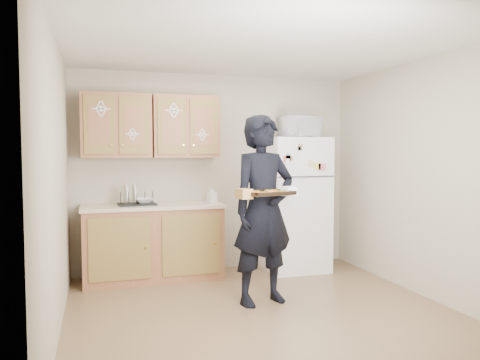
# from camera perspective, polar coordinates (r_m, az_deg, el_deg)

# --- Properties ---
(floor) EXTENTS (3.60, 3.60, 0.00)m
(floor) POSITION_cam_1_polar(r_m,az_deg,el_deg) (4.60, 2.79, -15.85)
(floor) COLOR brown
(floor) RESTS_ON ground
(ceiling) EXTENTS (3.60, 3.60, 0.00)m
(ceiling) POSITION_cam_1_polar(r_m,az_deg,el_deg) (4.45, 2.89, 16.14)
(ceiling) COLOR silver
(ceiling) RESTS_ON wall_back
(wall_back) EXTENTS (3.60, 0.04, 2.50)m
(wall_back) POSITION_cam_1_polar(r_m,az_deg,el_deg) (6.07, -2.97, 0.90)
(wall_back) COLOR #B4AA92
(wall_back) RESTS_ON floor
(wall_front) EXTENTS (3.60, 0.04, 2.50)m
(wall_front) POSITION_cam_1_polar(r_m,az_deg,el_deg) (2.74, 15.83, -2.41)
(wall_front) COLOR #B4AA92
(wall_front) RESTS_ON floor
(wall_left) EXTENTS (0.04, 3.60, 2.50)m
(wall_left) POSITION_cam_1_polar(r_m,az_deg,el_deg) (4.10, -21.51, -0.59)
(wall_left) COLOR #B4AA92
(wall_left) RESTS_ON floor
(wall_right) EXTENTS (0.04, 3.60, 2.50)m
(wall_right) POSITION_cam_1_polar(r_m,az_deg,el_deg) (5.25, 21.65, 0.25)
(wall_right) COLOR #B4AA92
(wall_right) RESTS_ON floor
(refrigerator) EXTENTS (0.75, 0.70, 1.70)m
(refrigerator) POSITION_cam_1_polar(r_m,az_deg,el_deg) (6.06, 6.66, -2.91)
(refrigerator) COLOR white
(refrigerator) RESTS_ON floor
(base_cabinet) EXTENTS (1.60, 0.60, 0.86)m
(base_cabinet) POSITION_cam_1_polar(r_m,az_deg,el_deg) (5.70, -10.52, -7.63)
(base_cabinet) COLOR brown
(base_cabinet) RESTS_ON floor
(countertop) EXTENTS (1.64, 0.64, 0.04)m
(countertop) POSITION_cam_1_polar(r_m,az_deg,el_deg) (5.64, -10.57, -3.13)
(countertop) COLOR beige
(countertop) RESTS_ON base_cabinet
(upper_cab_left) EXTENTS (0.80, 0.33, 0.75)m
(upper_cab_left) POSITION_cam_1_polar(r_m,az_deg,el_deg) (5.71, -14.85, 6.40)
(upper_cab_left) COLOR brown
(upper_cab_left) RESTS_ON wall_back
(upper_cab_right) EXTENTS (0.80, 0.33, 0.75)m
(upper_cab_right) POSITION_cam_1_polar(r_m,az_deg,el_deg) (5.80, -6.68, 6.44)
(upper_cab_right) COLOR brown
(upper_cab_right) RESTS_ON wall_back
(cereal_box) EXTENTS (0.20, 0.07, 0.32)m
(cereal_box) POSITION_cam_1_polar(r_m,az_deg,el_deg) (6.61, 9.91, -8.47)
(cereal_box) COLOR gold
(cereal_box) RESTS_ON floor
(person) EXTENTS (0.78, 0.60, 1.89)m
(person) POSITION_cam_1_polar(r_m,az_deg,el_deg) (4.68, 2.88, -3.63)
(person) COLOR black
(person) RESTS_ON floor
(baking_tray) EXTENTS (0.51, 0.42, 0.04)m
(baking_tray) POSITION_cam_1_polar(r_m,az_deg,el_deg) (4.36, 3.32, -1.66)
(baking_tray) COLOR black
(baking_tray) RESTS_ON person
(pizza_front_left) EXTENTS (0.15, 0.15, 0.02)m
(pizza_front_left) POSITION_cam_1_polar(r_m,az_deg,el_deg) (4.24, 2.73, -1.58)
(pizza_front_left) COLOR orange
(pizza_front_left) RESTS_ON baking_tray
(pizza_front_right) EXTENTS (0.15, 0.15, 0.02)m
(pizza_front_right) POSITION_cam_1_polar(r_m,az_deg,el_deg) (4.36, 4.99, -1.45)
(pizza_front_right) COLOR orange
(pizza_front_right) RESTS_ON baking_tray
(pizza_back_left) EXTENTS (0.15, 0.15, 0.02)m
(pizza_back_left) POSITION_cam_1_polar(r_m,az_deg,el_deg) (4.36, 1.66, -1.43)
(pizza_back_left) COLOR orange
(pizza_back_left) RESTS_ON baking_tray
(pizza_back_right) EXTENTS (0.15, 0.15, 0.02)m
(pizza_back_right) POSITION_cam_1_polar(r_m,az_deg,el_deg) (4.48, 3.88, -1.31)
(pizza_back_right) COLOR orange
(pizza_back_right) RESTS_ON baking_tray
(microwave) EXTENTS (0.52, 0.38, 0.27)m
(microwave) POSITION_cam_1_polar(r_m,az_deg,el_deg) (6.00, 7.22, 6.42)
(microwave) COLOR white
(microwave) RESTS_ON refrigerator
(foil_pan) EXTENTS (0.30, 0.21, 0.06)m
(foil_pan) POSITION_cam_1_polar(r_m,az_deg,el_deg) (6.02, 6.71, 7.99)
(foil_pan) COLOR #ABACB2
(foil_pan) RESTS_ON microwave
(dish_rack) EXTENTS (0.44, 0.35, 0.17)m
(dish_rack) POSITION_cam_1_polar(r_m,az_deg,el_deg) (5.60, -12.46, -2.13)
(dish_rack) COLOR black
(dish_rack) RESTS_ON countertop
(bowl) EXTENTS (0.27, 0.27, 0.06)m
(bowl) POSITION_cam_1_polar(r_m,az_deg,el_deg) (5.61, -11.70, -2.46)
(bowl) COLOR silver
(bowl) RESTS_ON dish_rack
(soap_bottle) EXTENTS (0.12, 0.12, 0.20)m
(soap_bottle) POSITION_cam_1_polar(r_m,az_deg,el_deg) (5.66, -3.46, -1.81)
(soap_bottle) COLOR white
(soap_bottle) RESTS_ON countertop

